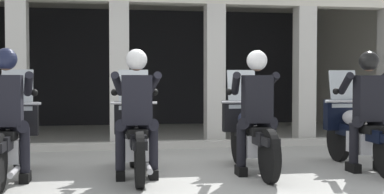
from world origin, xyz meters
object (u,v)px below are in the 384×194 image
motorcycle_far_left (12,138)px  police_officer_far_right (368,101)px  motorcycle_center_right (250,133)px  motorcycle_far_right (357,132)px  police_officer_center_right (256,101)px  motorcycle_center_left (136,136)px  police_officer_far_left (7,103)px  police_officer_center_left (137,102)px

motorcycle_far_left → police_officer_far_right: 4.57m
motorcycle_far_left → motorcycle_center_right: 3.03m
motorcycle_far_right → police_officer_center_right: bearing=-164.6°
motorcycle_far_left → police_officer_far_right: police_officer_far_right is taller
motorcycle_center_left → police_officer_center_right: size_ratio=1.29×
motorcycle_center_left → motorcycle_center_right: same height
police_officer_far_left → police_officer_center_right: 3.03m
police_officer_far_left → motorcycle_center_right: (3.03, 0.29, -0.44)m
motorcycle_far_left → motorcycle_far_right: same height
motorcycle_center_right → police_officer_far_left: bearing=-167.7°
police_officer_far_left → police_officer_center_right: size_ratio=1.00×
motorcycle_far_right → police_officer_center_left: bearing=-169.1°
police_officer_center_right → motorcycle_far_right: bearing=17.1°
police_officer_far_left → motorcycle_center_left: police_officer_far_left is taller
motorcycle_far_left → motorcycle_center_left: bearing=8.5°
police_officer_far_left → police_officer_far_right: bearing=9.3°
motorcycle_far_right → motorcycle_center_right: bearing=-175.2°
motorcycle_far_left → motorcycle_center_right: bearing=9.5°
police_officer_center_right → police_officer_far_right: size_ratio=1.00×
motorcycle_far_left → police_officer_center_right: (3.03, -0.28, 0.44)m
motorcycle_center_left → police_officer_center_left: (-0.00, -0.28, 0.44)m
police_officer_center_left → motorcycle_center_right: size_ratio=0.78×
motorcycle_center_left → police_officer_far_right: (3.03, -0.27, 0.44)m
motorcycle_far_right → police_officer_far_right: police_officer_far_right is taller
police_officer_center_left → police_officer_far_right: 3.03m
police_officer_center_right → motorcycle_far_left: bearing=-178.4°
motorcycle_center_right → police_officer_far_right: (1.51, -0.29, 0.44)m
police_officer_far_left → motorcycle_far_left: bearing=99.1°
police_officer_far_left → police_officer_center_left: (1.52, -0.02, 0.00)m
police_officer_far_right → police_officer_far_left: bearing=-174.9°
police_officer_center_right → police_officer_far_right: bearing=6.5°
motorcycle_center_left → police_officer_far_right: bearing=10.6°
motorcycle_center_left → motorcycle_far_left: bearing=-165.3°
motorcycle_far_left → police_officer_center_left: police_officer_center_left is taller
police_officer_far_right → police_officer_center_right: bearing=-175.2°
motorcycle_far_left → police_officer_center_left: 1.61m
police_officer_center_left → motorcycle_far_left: bearing=-175.9°
motorcycle_center_left → police_officer_center_right: bearing=6.0°
motorcycle_far_left → police_officer_far_right: bearing=5.8°
police_officer_center_right → motorcycle_far_right: (1.52, 0.27, -0.44)m
police_officer_far_left → motorcycle_far_right: bearing=12.9°
police_officer_far_left → motorcycle_center_left: size_ratio=0.78×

